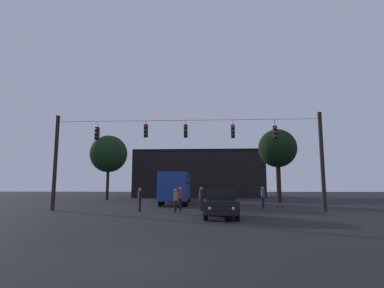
{
  "coord_description": "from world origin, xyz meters",
  "views": [
    {
      "loc": [
        1.75,
        -7.1,
        1.69
      ],
      "look_at": [
        0.16,
        20.7,
        5.58
      ],
      "focal_mm": 28.92,
      "sensor_mm": 36.0,
      "label": 1
    }
  ],
  "objects_px": {
    "city_bus": "(176,185)",
    "tree_behind_building": "(109,154)",
    "pedestrian_crossing_center": "(201,197)",
    "tree_left_silhouette": "(277,149)",
    "pedestrian_crossing_right": "(263,196)",
    "pedestrian_near_bus": "(180,197)",
    "pedestrian_trailing": "(175,199)",
    "car_near_right": "(221,203)",
    "car_far_left": "(175,194)",
    "pedestrian_crossing_left": "(140,198)"
  },
  "relations": [
    {
      "from": "car_near_right",
      "to": "tree_left_silhouette",
      "type": "distance_m",
      "value": 19.16
    },
    {
      "from": "pedestrian_crossing_center",
      "to": "pedestrian_crossing_right",
      "type": "bearing_deg",
      "value": 27.15
    },
    {
      "from": "car_far_left",
      "to": "tree_behind_building",
      "type": "xyz_separation_m",
      "value": [
        -9.35,
        1.35,
        5.42
      ]
    },
    {
      "from": "pedestrian_near_bus",
      "to": "tree_behind_building",
      "type": "height_order",
      "value": "tree_behind_building"
    },
    {
      "from": "car_far_left",
      "to": "pedestrian_crossing_right",
      "type": "bearing_deg",
      "value": -59.78
    },
    {
      "from": "city_bus",
      "to": "tree_left_silhouette",
      "type": "xyz_separation_m",
      "value": [
        10.95,
        3.18,
        4.08
      ]
    },
    {
      "from": "car_near_right",
      "to": "pedestrian_near_bus",
      "type": "xyz_separation_m",
      "value": [
        -2.76,
        4.96,
        0.18
      ]
    },
    {
      "from": "pedestrian_near_bus",
      "to": "tree_left_silhouette",
      "type": "height_order",
      "value": "tree_left_silhouette"
    },
    {
      "from": "pedestrian_crossing_right",
      "to": "tree_left_silhouette",
      "type": "xyz_separation_m",
      "value": [
        3.36,
        9.48,
        4.96
      ]
    },
    {
      "from": "pedestrian_crossing_center",
      "to": "pedestrian_near_bus",
      "type": "bearing_deg",
      "value": -173.44
    },
    {
      "from": "pedestrian_crossing_right",
      "to": "tree_behind_building",
      "type": "xyz_separation_m",
      "value": [
        -18.09,
        16.36,
        5.24
      ]
    },
    {
      "from": "pedestrian_crossing_right",
      "to": "pedestrian_near_bus",
      "type": "xyz_separation_m",
      "value": [
        -6.35,
        -2.66,
        0.0
      ]
    },
    {
      "from": "pedestrian_near_bus",
      "to": "city_bus",
      "type": "bearing_deg",
      "value": 97.95
    },
    {
      "from": "pedestrian_near_bus",
      "to": "pedestrian_crossing_right",
      "type": "bearing_deg",
      "value": 22.73
    },
    {
      "from": "car_near_right",
      "to": "pedestrian_crossing_right",
      "type": "xyz_separation_m",
      "value": [
        3.58,
        7.62,
        0.18
      ]
    },
    {
      "from": "pedestrian_near_bus",
      "to": "tree_left_silhouette",
      "type": "bearing_deg",
      "value": 51.36
    },
    {
      "from": "pedestrian_near_bus",
      "to": "tree_behind_building",
      "type": "bearing_deg",
      "value": 121.7
    },
    {
      "from": "car_far_left",
      "to": "pedestrian_crossing_center",
      "type": "xyz_separation_m",
      "value": [
        3.9,
        -17.5,
        0.16
      ]
    },
    {
      "from": "pedestrian_crossing_right",
      "to": "tree_left_silhouette",
      "type": "height_order",
      "value": "tree_left_silhouette"
    },
    {
      "from": "pedestrian_crossing_center",
      "to": "car_near_right",
      "type": "bearing_deg",
      "value": -76.2
    },
    {
      "from": "car_far_left",
      "to": "tree_behind_building",
      "type": "height_order",
      "value": "tree_behind_building"
    },
    {
      "from": "car_far_left",
      "to": "pedestrian_crossing_center",
      "type": "relative_size",
      "value": 2.65
    },
    {
      "from": "pedestrian_crossing_left",
      "to": "pedestrian_crossing_center",
      "type": "height_order",
      "value": "pedestrian_crossing_center"
    },
    {
      "from": "pedestrian_crossing_left",
      "to": "pedestrian_trailing",
      "type": "xyz_separation_m",
      "value": [
        2.57,
        -0.45,
        -0.03
      ]
    },
    {
      "from": "pedestrian_crossing_left",
      "to": "city_bus",
      "type": "bearing_deg",
      "value": 80.93
    },
    {
      "from": "car_near_right",
      "to": "pedestrian_crossing_center",
      "type": "bearing_deg",
      "value": 103.8
    },
    {
      "from": "car_far_left",
      "to": "tree_left_silhouette",
      "type": "relative_size",
      "value": 0.55
    },
    {
      "from": "city_bus",
      "to": "tree_behind_building",
      "type": "bearing_deg",
      "value": 136.21
    },
    {
      "from": "pedestrian_near_bus",
      "to": "car_near_right",
      "type": "bearing_deg",
      "value": -60.91
    },
    {
      "from": "car_near_right",
      "to": "pedestrian_crossing_center",
      "type": "relative_size",
      "value": 2.61
    },
    {
      "from": "city_bus",
      "to": "pedestrian_crossing_center",
      "type": "bearing_deg",
      "value": -72.61
    },
    {
      "from": "pedestrian_near_bus",
      "to": "tree_left_silhouette",
      "type": "relative_size",
      "value": 0.21
    },
    {
      "from": "car_near_right",
      "to": "pedestrian_crossing_center",
      "type": "distance_m",
      "value": 5.29
    },
    {
      "from": "car_near_right",
      "to": "tree_behind_building",
      "type": "height_order",
      "value": "tree_behind_building"
    },
    {
      "from": "car_near_right",
      "to": "tree_behind_building",
      "type": "xyz_separation_m",
      "value": [
        -14.51,
        23.98,
        5.42
      ]
    },
    {
      "from": "car_near_right",
      "to": "tree_behind_building",
      "type": "relative_size",
      "value": 0.5
    },
    {
      "from": "city_bus",
      "to": "pedestrian_trailing",
      "type": "xyz_separation_m",
      "value": [
        1.02,
        -10.14,
        -0.99
      ]
    },
    {
      "from": "car_far_left",
      "to": "tree_behind_building",
      "type": "relative_size",
      "value": 0.51
    },
    {
      "from": "pedestrian_crossing_left",
      "to": "tree_behind_building",
      "type": "height_order",
      "value": "tree_behind_building"
    },
    {
      "from": "tree_left_silhouette",
      "to": "pedestrian_crossing_right",
      "type": "bearing_deg",
      "value": -109.5
    },
    {
      "from": "pedestrian_near_bus",
      "to": "pedestrian_trailing",
      "type": "distance_m",
      "value": 1.21
    },
    {
      "from": "city_bus",
      "to": "tree_behind_building",
      "type": "height_order",
      "value": "tree_behind_building"
    },
    {
      "from": "car_near_right",
      "to": "pedestrian_trailing",
      "type": "bearing_deg",
      "value": 128.36
    },
    {
      "from": "pedestrian_crossing_right",
      "to": "pedestrian_trailing",
      "type": "distance_m",
      "value": 7.62
    },
    {
      "from": "pedestrian_crossing_right",
      "to": "pedestrian_trailing",
      "type": "bearing_deg",
      "value": -149.71
    },
    {
      "from": "pedestrian_trailing",
      "to": "tree_behind_building",
      "type": "bearing_deg",
      "value": 119.69
    },
    {
      "from": "car_far_left",
      "to": "pedestrian_near_bus",
      "type": "xyz_separation_m",
      "value": [
        2.4,
        -17.67,
        0.18
      ]
    },
    {
      "from": "pedestrian_crossing_right",
      "to": "pedestrian_near_bus",
      "type": "height_order",
      "value": "same"
    },
    {
      "from": "pedestrian_crossing_center",
      "to": "pedestrian_crossing_left",
      "type": "bearing_deg",
      "value": -168.03
    },
    {
      "from": "pedestrian_trailing",
      "to": "tree_left_silhouette",
      "type": "height_order",
      "value": "tree_left_silhouette"
    }
  ]
}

